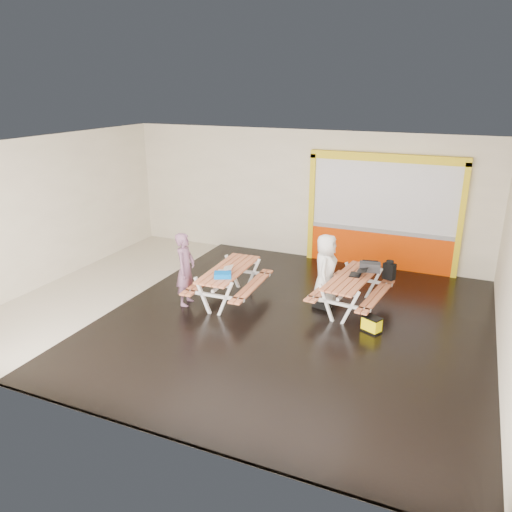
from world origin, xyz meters
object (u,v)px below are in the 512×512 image
at_px(person_right, 326,270).
at_px(toolbox, 370,267).
at_px(backpack, 389,270).
at_px(dark_case, 322,304).
at_px(laptop_right, 358,273).
at_px(picnic_table_right, 352,285).
at_px(person_left, 185,269).
at_px(laptop_left, 224,271).
at_px(picnic_table_left, 229,277).
at_px(blue_pouch, 223,275).
at_px(fluke_bag, 372,324).

height_order(person_right, toolbox, person_right).
height_order(backpack, dark_case, backpack).
bearing_deg(dark_case, laptop_right, 22.42).
relative_size(picnic_table_right, toolbox, 4.45).
bearing_deg(person_left, person_right, -74.75).
bearing_deg(backpack, laptop_right, -125.48).
height_order(picnic_table_right, toolbox, toolbox).
xyz_separation_m(laptop_left, toolbox, (2.82, 1.37, 0.04)).
height_order(picnic_table_right, laptop_left, laptop_left).
bearing_deg(picnic_table_left, person_right, 19.57).
relative_size(picnic_table_right, person_right, 1.32).
bearing_deg(blue_pouch, picnic_table_left, 102.69).
relative_size(person_left, laptop_left, 3.98).
xyz_separation_m(laptop_right, dark_case, (-0.67, -0.27, -0.72)).
bearing_deg(backpack, picnic_table_right, -125.47).
relative_size(picnic_table_right, blue_pouch, 5.97).
xyz_separation_m(laptop_right, backpack, (0.54, 0.76, -0.11)).
bearing_deg(blue_pouch, toolbox, 30.69).
bearing_deg(blue_pouch, picnic_table_right, 25.05).
distance_m(picnic_table_left, dark_case, 2.12).
height_order(blue_pouch, backpack, backpack).
xyz_separation_m(picnic_table_left, laptop_right, (2.66, 0.76, 0.22)).
height_order(picnic_table_left, person_left, person_left).
relative_size(picnic_table_left, dark_case, 5.69).
height_order(picnic_table_left, person_right, person_right).
xyz_separation_m(backpack, dark_case, (-1.21, -1.03, -0.60)).
relative_size(picnic_table_left, backpack, 4.79).
bearing_deg(person_right, laptop_right, -91.80).
distance_m(laptop_left, fluke_bag, 3.24).
distance_m(person_left, person_right, 3.02).
relative_size(picnic_table_right, laptop_right, 5.57).
relative_size(person_right, fluke_bag, 3.70).
bearing_deg(picnic_table_left, laptop_right, 15.92).
xyz_separation_m(picnic_table_right, laptop_left, (-2.55, -0.90, 0.25)).
relative_size(person_left, fluke_bag, 3.77).
relative_size(blue_pouch, backpack, 0.82).
bearing_deg(person_right, blue_pouch, 116.63).
bearing_deg(person_right, picnic_table_left, 103.03).
height_order(toolbox, backpack, toolbox).
distance_m(picnic_table_right, person_right, 0.64).
height_order(picnic_table_right, fluke_bag, picnic_table_right).
distance_m(toolbox, backpack, 0.57).
distance_m(laptop_left, dark_case, 2.24).
height_order(picnic_table_right, person_right, person_right).
relative_size(dark_case, fluke_bag, 0.84).
relative_size(laptop_right, toolbox, 0.80).
xyz_separation_m(toolbox, backpack, (0.36, 0.41, -0.16)).
bearing_deg(person_right, fluke_bag, -134.05).
bearing_deg(person_right, backpack, -62.91).
relative_size(toolbox, fluke_bag, 1.09).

